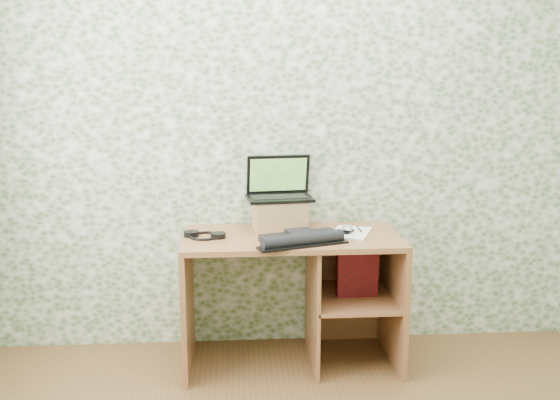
{
  "coord_description": "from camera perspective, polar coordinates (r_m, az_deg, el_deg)",
  "views": [
    {
      "loc": [
        -0.3,
        -1.9,
        1.62
      ],
      "look_at": [
        -0.07,
        1.39,
        0.96
      ],
      "focal_mm": 40.0,
      "sensor_mm": 36.0,
      "label": 1
    }
  ],
  "objects": [
    {
      "name": "red_box",
      "position": [
        3.58,
        7.04,
        -6.56
      ],
      "size": [
        0.23,
        0.08,
        0.28
      ],
      "primitive_type": "cube",
      "rotation": [
        0.0,
        0.0,
        0.02
      ],
      "color": "maroon",
      "rests_on": "desk"
    },
    {
      "name": "headphones",
      "position": [
        3.45,
        -6.9,
        -3.22
      ],
      "size": [
        0.23,
        0.21,
        0.03
      ],
      "rotation": [
        0.0,
        0.0,
        -0.3
      ],
      "color": "black",
      "rests_on": "desk"
    },
    {
      "name": "laptop",
      "position": [
        3.59,
        -0.1,
        1.06
      ],
      "size": [
        0.39,
        0.3,
        0.25
      ],
      "rotation": [
        0.0,
        0.0,
        0.11
      ],
      "color": "black",
      "rests_on": "riser"
    },
    {
      "name": "keyboard",
      "position": [
        3.31,
        1.99,
        -3.52
      ],
      "size": [
        0.5,
        0.39,
        0.07
      ],
      "rotation": [
        0.0,
        0.0,
        0.33
      ],
      "color": "black",
      "rests_on": "desk"
    },
    {
      "name": "riser",
      "position": [
        3.58,
        -0.06,
        -1.33
      ],
      "size": [
        0.31,
        0.27,
        0.17
      ],
      "primitive_type": "cube",
      "rotation": [
        0.0,
        0.0,
        0.11
      ],
      "color": "#A17848",
      "rests_on": "desk"
    },
    {
      "name": "mouse",
      "position": [
        3.49,
        6.16,
        -2.71
      ],
      "size": [
        0.1,
        0.11,
        0.03
      ],
      "primitive_type": "ellipsoid",
      "rotation": [
        0.0,
        0.0,
        -0.56
      ],
      "color": "silver",
      "rests_on": "notepad"
    },
    {
      "name": "pen",
      "position": [
        3.56,
        7.25,
        -2.65
      ],
      "size": [
        0.01,
        0.12,
        0.01
      ],
      "primitive_type": "cylinder",
      "rotation": [
        1.57,
        0.0,
        0.01
      ],
      "color": "black",
      "rests_on": "notepad"
    },
    {
      "name": "wall_back",
      "position": [
        3.67,
        0.68,
        6.31
      ],
      "size": [
        3.5,
        0.0,
        3.5
      ],
      "primitive_type": "plane",
      "rotation": [
        1.57,
        0.0,
        0.0
      ],
      "color": "white",
      "rests_on": "ground"
    },
    {
      "name": "desk",
      "position": [
        3.58,
        2.28,
        -7.28
      ],
      "size": [
        1.2,
        0.6,
        0.75
      ],
      "color": "brown",
      "rests_on": "floor"
    },
    {
      "name": "notepad",
      "position": [
        3.51,
        6.49,
        -3.0
      ],
      "size": [
        0.28,
        0.33,
        0.01
      ],
      "primitive_type": "cube",
      "rotation": [
        0.0,
        0.0,
        -0.38
      ],
      "color": "white",
      "rests_on": "desk"
    }
  ]
}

